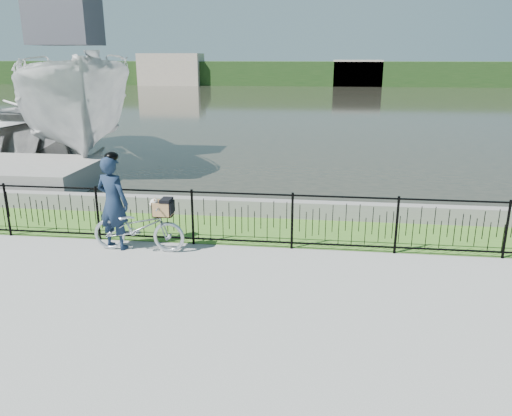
# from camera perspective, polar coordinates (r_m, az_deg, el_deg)

# --- Properties ---
(ground) EXTENTS (120.00, 120.00, 0.00)m
(ground) POSITION_cam_1_polar(r_m,az_deg,el_deg) (8.64, -3.24, -8.20)
(ground) COLOR gray
(ground) RESTS_ON ground
(grass_strip) EXTENTS (60.00, 2.00, 0.01)m
(grass_strip) POSITION_cam_1_polar(r_m,az_deg,el_deg) (11.02, -0.82, -2.47)
(grass_strip) COLOR #3F6C22
(grass_strip) RESTS_ON ground
(water) EXTENTS (120.00, 120.00, 0.00)m
(water) POSITION_cam_1_polar(r_m,az_deg,el_deg) (40.88, 5.23, 11.76)
(water) COLOR #28281F
(water) RESTS_ON ground
(quay_wall) EXTENTS (60.00, 0.30, 0.40)m
(quay_wall) POSITION_cam_1_polar(r_m,az_deg,el_deg) (11.90, -0.16, 0.01)
(quay_wall) COLOR slate
(quay_wall) RESTS_ON ground
(fence) EXTENTS (14.00, 0.06, 1.15)m
(fence) POSITION_cam_1_polar(r_m,az_deg,el_deg) (9.90, -1.64, -1.27)
(fence) COLOR black
(fence) RESTS_ON ground
(far_treeline) EXTENTS (120.00, 6.00, 3.00)m
(far_treeline) POSITION_cam_1_polar(r_m,az_deg,el_deg) (67.74, 6.16, 15.05)
(far_treeline) COLOR #223F18
(far_treeline) RESTS_ON ground
(far_building_left) EXTENTS (8.00, 4.00, 4.00)m
(far_building_left) POSITION_cam_1_polar(r_m,az_deg,el_deg) (68.53, -9.66, 15.35)
(far_building_left) COLOR #AB9B89
(far_building_left) RESTS_ON ground
(far_building_right) EXTENTS (6.00, 3.00, 3.20)m
(far_building_right) POSITION_cam_1_polar(r_m,az_deg,el_deg) (66.38, 11.50, 14.87)
(far_building_right) COLOR #AB9B89
(far_building_right) RESTS_ON ground
(bicycle_rig) EXTENTS (1.82, 0.64, 1.10)m
(bicycle_rig) POSITION_cam_1_polar(r_m,az_deg,el_deg) (9.98, -13.20, -2.09)
(bicycle_rig) COLOR silver
(bicycle_rig) RESTS_ON ground
(cyclist) EXTENTS (0.78, 0.63, 1.94)m
(cyclist) POSITION_cam_1_polar(r_m,az_deg,el_deg) (10.10, -16.04, 0.69)
(cyclist) COLOR #142137
(cyclist) RESTS_ON ground
(boat_near) EXTENTS (8.36, 10.41, 5.63)m
(boat_near) POSITION_cam_1_polar(r_m,az_deg,el_deg) (19.45, -20.21, 11.11)
(boat_near) COLOR #B8B8B8
(boat_near) RESTS_ON water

